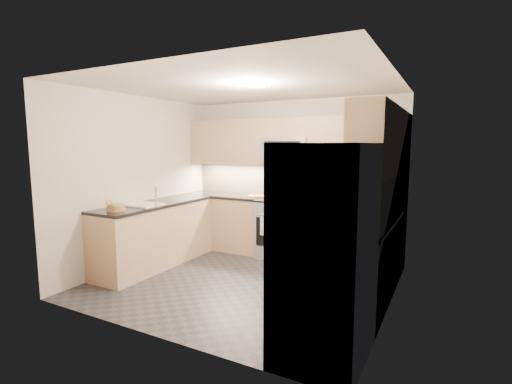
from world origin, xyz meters
name	(u,v)px	position (x,y,z in m)	size (l,w,h in m)	color
floor	(244,282)	(0.00, 0.00, 0.00)	(3.60, 3.20, 0.00)	#222227
ceiling	(243,86)	(0.00, 0.00, 2.50)	(3.60, 3.20, 0.02)	beige
wall_back	(292,178)	(0.00, 1.60, 1.25)	(3.60, 0.02, 2.50)	#BDB2A5
wall_front	(153,205)	(0.00, -1.60, 1.25)	(3.60, 0.02, 2.50)	#BDB2A5
wall_left	(139,181)	(-1.80, 0.00, 1.25)	(0.02, 3.20, 2.50)	#BDB2A5
wall_right	(392,196)	(1.80, 0.00, 1.25)	(0.02, 3.20, 2.50)	#BDB2A5
base_cab_back_left	(226,222)	(-1.09, 1.30, 0.45)	(1.42, 0.60, 0.90)	tan
base_cab_back_right	(352,236)	(1.09, 1.30, 0.45)	(1.42, 0.60, 0.90)	tan
base_cab_right	(363,262)	(1.50, 0.15, 0.45)	(0.60, 1.70, 0.90)	tan
base_cab_peninsula	(156,235)	(-1.50, 0.00, 0.45)	(0.60, 2.00, 0.90)	tan
countertop_back_left	(226,195)	(-1.09, 1.30, 0.92)	(1.42, 0.63, 0.04)	black
countertop_back_right	(353,205)	(1.09, 1.30, 0.92)	(1.42, 0.63, 0.04)	black
countertop_right	(365,222)	(1.50, 0.15, 0.92)	(0.63, 1.70, 0.04)	black
countertop_peninsula	(155,204)	(-1.50, 0.00, 0.92)	(0.63, 2.00, 0.04)	black
upper_cab_back	(288,142)	(0.00, 1.43, 1.83)	(3.60, 0.35, 0.75)	tan
upper_cab_right	(382,141)	(1.62, 0.28, 1.83)	(0.35, 1.95, 0.75)	tan
backsplash_back	(291,181)	(0.00, 1.60, 1.20)	(3.60, 0.01, 0.51)	tan
backsplash_right	(397,196)	(1.80, 0.45, 1.20)	(0.01, 2.30, 0.51)	tan
gas_range	(283,229)	(0.00, 1.28, 0.46)	(0.76, 0.65, 0.91)	#A2A5AA
range_cooktop	(283,200)	(0.00, 1.28, 0.92)	(0.76, 0.65, 0.03)	black
oven_door_glass	(274,233)	(0.00, 0.95, 0.45)	(0.62, 0.02, 0.45)	black
oven_handle	(274,216)	(0.00, 0.93, 0.72)	(0.02, 0.02, 0.60)	#B2B5BA
microwave	(287,150)	(0.00, 1.40, 1.70)	(0.76, 0.40, 0.40)	#92959A
microwave_door	(282,150)	(0.00, 1.20, 1.70)	(0.60, 0.01, 0.28)	black
refrigerator	(326,253)	(1.45, -1.15, 0.90)	(0.70, 0.90, 1.80)	#A4A7AC
fridge_handle_left	(276,246)	(1.08, -1.33, 0.95)	(0.02, 0.02, 1.20)	#B2B5BA
fridge_handle_right	(292,237)	(1.08, -0.97, 0.95)	(0.02, 0.02, 1.20)	#B2B5BA
sink_basin	(142,209)	(-1.50, -0.25, 0.88)	(0.52, 0.38, 0.16)	white
faucet	(156,197)	(-1.24, -0.25, 1.08)	(0.03, 0.03, 0.28)	silver
utensil_bowl	(365,200)	(1.28, 1.21, 1.01)	(0.25, 0.25, 0.14)	#68BD51
cutting_board	(259,196)	(-0.47, 1.36, 0.95)	(0.35, 0.24, 0.01)	orange
fruit_basket	(116,208)	(-1.46, -0.74, 0.98)	(0.23, 0.23, 0.08)	#A67A4D
fruit_apple	(108,203)	(-1.51, -0.82, 1.05)	(0.06, 0.06, 0.06)	#B43214
fruit_pear	(111,203)	(-1.46, -0.82, 1.05)	(0.07, 0.07, 0.07)	#52B74E
dish_towel_check	(264,226)	(-0.15, 0.91, 0.55)	(0.15, 0.01, 0.29)	silver
fruit_orange	(108,203)	(-1.48, -0.85, 1.05)	(0.07, 0.07, 0.07)	orange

